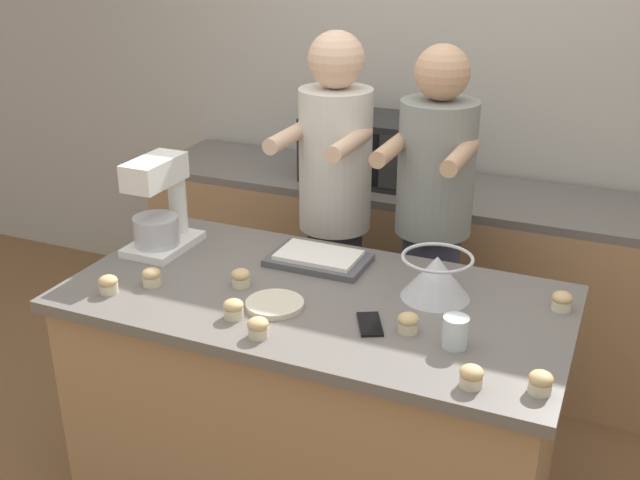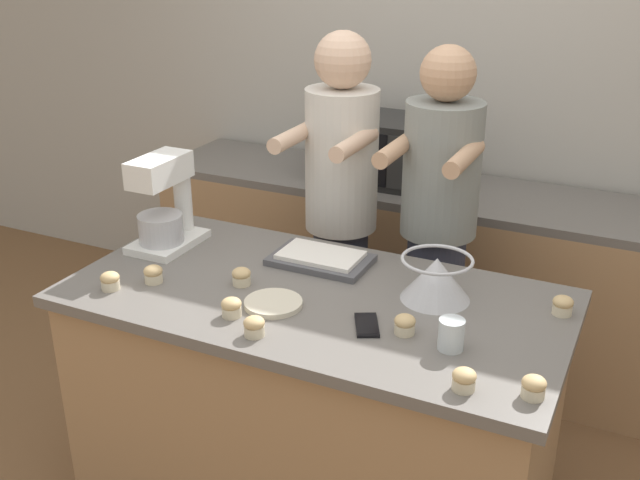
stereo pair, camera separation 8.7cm
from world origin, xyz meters
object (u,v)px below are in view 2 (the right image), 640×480
object	(u,v)px
mixing_bowl	(436,277)
cell_phone	(367,325)
drinking_glass	(451,334)
person_left	(341,219)
cupcake_7	(254,326)
cupcake_2	(534,387)
person_right	(437,241)
microwave_oven	(374,148)
cupcake_0	(464,379)
cupcake_4	(563,305)
baking_tray	(321,258)
small_plate	(273,303)
cupcake_6	(405,324)
cupcake_5	(110,281)
cupcake_8	(241,276)
cupcake_1	(231,307)
cupcake_3	(153,274)
stand_mixer	(164,207)

from	to	relation	value
mixing_bowl	cell_phone	xyz separation A→B (m)	(-0.13, -0.27, -0.07)
mixing_bowl	drinking_glass	world-z (taller)	mixing_bowl
person_left	cupcake_7	world-z (taller)	person_left
cell_phone	cupcake_2	xyz separation A→B (m)	(0.54, -0.16, 0.03)
person_right	microwave_oven	xyz separation A→B (m)	(-0.52, 0.59, 0.17)
cell_phone	cupcake_0	xyz separation A→B (m)	(0.36, -0.20, 0.03)
drinking_glass	cupcake_4	size ratio (longest dim) A/B	1.46
baking_tray	small_plate	size ratio (longest dim) A/B	1.88
cupcake_6	mixing_bowl	bearing A→B (deg)	86.93
cupcake_4	cupcake_5	xyz separation A→B (m)	(-1.42, -0.49, 0.00)
mixing_bowl	microwave_oven	xyz separation A→B (m)	(-0.68, 1.14, 0.06)
microwave_oven	cupcake_8	xyz separation A→B (m)	(0.05, -1.33, -0.11)
mixing_bowl	cupcake_5	bearing A→B (deg)	-158.04
person_left	cupcake_8	bearing A→B (deg)	-93.33
cupcake_1	cupcake_2	xyz separation A→B (m)	(0.95, -0.03, 0.00)
microwave_oven	cell_phone	size ratio (longest dim) A/B	3.47
cupcake_3	cupcake_5	xyz separation A→B (m)	(-0.10, -0.11, 0.00)
cupcake_3	cupcake_5	bearing A→B (deg)	-133.04
cupcake_3	cell_phone	bearing A→B (deg)	2.49
drinking_glass	cupcake_4	xyz separation A→B (m)	(0.26, 0.36, -0.02)
cupcake_6	cupcake_5	bearing A→B (deg)	-171.44
small_plate	cupcake_3	distance (m)	0.46
person_right	cupcake_8	bearing A→B (deg)	-122.50
person_right	stand_mixer	xyz separation A→B (m)	(-0.91, -0.57, 0.19)
cupcake_5	cupcake_7	xyz separation A→B (m)	(0.60, -0.06, 0.00)
cupcake_0	cupcake_5	size ratio (longest dim) A/B	1.00
small_plate	cupcake_6	bearing A→B (deg)	2.21
microwave_oven	mixing_bowl	bearing A→B (deg)	-59.14
drinking_glass	cupcake_0	distance (m)	0.21
mixing_bowl	cupcake_1	world-z (taller)	mixing_bowl
drinking_glass	cupcake_0	bearing A→B (deg)	-63.85
cupcake_4	microwave_oven	bearing A→B (deg)	135.39
baking_tray	cell_phone	xyz separation A→B (m)	(0.33, -0.36, -0.01)
cupcake_1	cupcake_2	size ratio (longest dim) A/B	1.00
cupcake_1	cupcake_6	xyz separation A→B (m)	(0.53, 0.13, 0.00)
person_right	cupcake_7	distance (m)	1.05
person_left	cupcake_3	xyz separation A→B (m)	(-0.33, -0.86, 0.04)
cupcake_2	cupcake_5	bearing A→B (deg)	179.35
mixing_bowl	cell_phone	bearing A→B (deg)	-116.26
person_right	cupcake_5	world-z (taller)	person_right
microwave_oven	cupcake_0	bearing A→B (deg)	-60.55
mixing_bowl	cupcake_5	distance (m)	1.10
mixing_bowl	cupcake_5	xyz separation A→B (m)	(-1.02, -0.41, -0.05)
person_right	cupcake_5	distance (m)	1.29
person_left	cupcake_2	xyz separation A→B (m)	(1.00, -0.98, 0.04)
cupcake_8	baking_tray	bearing A→B (deg)	58.84
person_left	person_right	world-z (taller)	person_left
stand_mixer	cupcake_3	xyz separation A→B (m)	(0.15, -0.28, -0.13)
small_plate	cell_phone	bearing A→B (deg)	1.19
person_left	mixing_bowl	world-z (taller)	person_left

